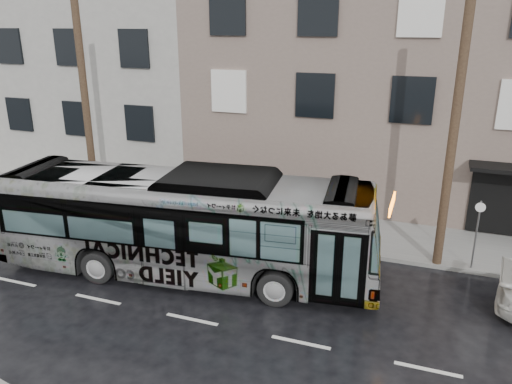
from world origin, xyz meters
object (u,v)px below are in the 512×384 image
utility_pole_front (453,135)px  utility_pole_rear (86,110)px  sign_post (476,235)px  dark_sedan (59,226)px  bus (183,224)px

utility_pole_front → utility_pole_rear: 14.00m
sign_post → dark_sedan: sign_post is taller
sign_post → dark_sedan: (-14.72, -2.78, -0.69)m
bus → utility_pole_front: bearing=-73.7°
utility_pole_front → sign_post: bearing=0.0°
utility_pole_rear → dark_sedan: 4.88m
bus → dark_sedan: bus is taller
sign_post → utility_pole_front: bearing=180.0°
utility_pole_front → bus: 9.12m
utility_pole_front → sign_post: utility_pole_front is taller
utility_pole_front → sign_post: 3.48m
utility_pole_rear → bus: bearing=-28.9°
utility_pole_front → bus: bearing=-157.5°
bus → dark_sedan: bearing=78.4°
sign_post → bus: (-9.10, -3.31, 0.43)m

